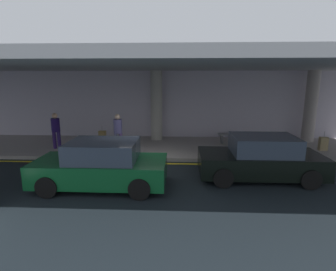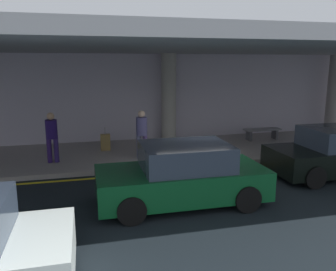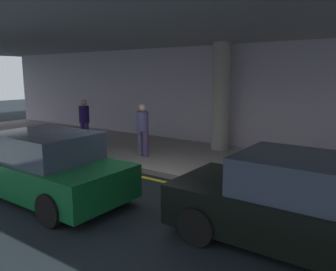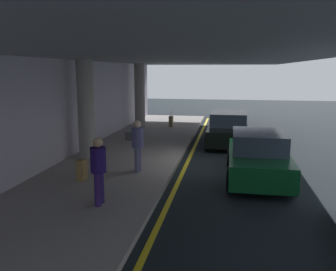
% 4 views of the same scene
% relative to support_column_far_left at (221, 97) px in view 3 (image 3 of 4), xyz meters
% --- Properties ---
extents(ground_plane, '(60.00, 60.00, 0.00)m').
position_rel_support_column_far_left_xyz_m(ground_plane, '(0.00, -4.49, -1.97)').
color(ground_plane, black).
extents(sidewalk, '(26.00, 4.20, 0.15)m').
position_rel_support_column_far_left_xyz_m(sidewalk, '(0.00, -1.39, -1.90)').
color(sidewalk, gray).
rests_on(sidewalk, ground).
extents(lane_stripe_yellow, '(26.00, 0.14, 0.01)m').
position_rel_support_column_far_left_xyz_m(lane_stripe_yellow, '(0.00, -3.76, -1.97)').
color(lane_stripe_yellow, yellow).
rests_on(lane_stripe_yellow, ground).
extents(support_column_far_left, '(0.62, 0.62, 3.65)m').
position_rel_support_column_far_left_xyz_m(support_column_far_left, '(0.00, 0.00, 0.00)').
color(support_column_far_left, gray).
rests_on(support_column_far_left, sidewalk).
extents(ceiling_overhang, '(28.00, 13.20, 0.30)m').
position_rel_support_column_far_left_xyz_m(ceiling_overhang, '(0.00, -1.89, 1.97)').
color(ceiling_overhang, gray).
rests_on(ceiling_overhang, support_column_far_left).
extents(terminal_back_wall, '(26.00, 0.30, 3.80)m').
position_rel_support_column_far_left_xyz_m(terminal_back_wall, '(0.00, 0.86, -0.07)').
color(terminal_back_wall, '#B5ADBD').
rests_on(terminal_back_wall, ground).
extents(car_dark_green, '(4.10, 1.92, 1.50)m').
position_rel_support_column_far_left_xyz_m(car_dark_green, '(-1.19, -6.19, -1.26)').
color(car_dark_green, '#0D4622').
rests_on(car_dark_green, ground).
extents(car_black, '(4.10, 1.92, 1.50)m').
position_rel_support_column_far_left_xyz_m(car_black, '(4.02, -5.21, -1.26)').
color(car_black, black).
rests_on(car_black, ground).
extents(traveler_with_luggage, '(0.38, 0.38, 1.68)m').
position_rel_support_column_far_left_xyz_m(traveler_with_luggage, '(-1.55, -2.37, -0.86)').
color(traveler_with_luggage, slate).
rests_on(traveler_with_luggage, sidewalk).
extents(person_waiting_for_ride, '(0.38, 0.38, 1.68)m').
position_rel_support_column_far_left_xyz_m(person_waiting_for_ride, '(-4.52, -2.17, -0.86)').
color(person_waiting_for_ride, '#2C1856').
rests_on(person_waiting_for_ride, sidewalk).
extents(suitcase_upright_secondary, '(0.36, 0.22, 0.90)m').
position_rel_support_column_far_left_xyz_m(suitcase_upright_secondary, '(-2.72, -0.93, -1.51)').
color(suitcase_upright_secondary, olive).
rests_on(suitcase_upright_secondary, sidewalk).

